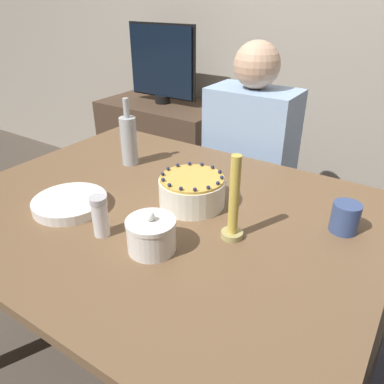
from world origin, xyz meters
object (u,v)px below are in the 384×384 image
(bottle, at_px, (129,140))
(person_man_blue_shirt, at_px, (248,184))
(tv_monitor, at_px, (162,63))
(sugar_shaker, at_px, (100,216))
(cake, at_px, (192,191))
(sugar_bowl, at_px, (151,235))
(candle, at_px, (234,207))

(bottle, relative_size, person_man_blue_shirt, 0.22)
(bottle, bearing_deg, tv_monitor, 120.18)
(person_man_blue_shirt, bearing_deg, sugar_shaker, 88.87)
(cake, distance_m, tv_monitor, 1.40)
(sugar_shaker, bearing_deg, tv_monitor, 120.92)
(cake, height_order, sugar_shaker, sugar_shaker)
(sugar_shaker, xyz_separation_m, tv_monitor, (-0.80, 1.33, 0.16))
(sugar_bowl, relative_size, person_man_blue_shirt, 0.11)
(bottle, height_order, person_man_blue_shirt, person_man_blue_shirt)
(bottle, distance_m, tv_monitor, 1.06)
(cake, relative_size, person_man_blue_shirt, 0.18)
(cake, xyz_separation_m, tv_monitor, (-0.92, 1.05, 0.17))
(person_man_blue_shirt, height_order, tv_monitor, tv_monitor)
(sugar_bowl, relative_size, candle, 0.53)
(sugar_bowl, relative_size, tv_monitor, 0.27)
(person_man_blue_shirt, bearing_deg, tv_monitor, -25.43)
(cake, height_order, candle, candle)
(person_man_blue_shirt, bearing_deg, candle, 111.65)
(sugar_shaker, bearing_deg, bottle, 122.46)
(cake, xyz_separation_m, sugar_shaker, (-0.12, -0.29, 0.01))
(cake, relative_size, sugar_bowl, 1.60)
(sugar_bowl, height_order, tv_monitor, tv_monitor)
(sugar_bowl, distance_m, person_man_blue_shirt, 0.97)
(person_man_blue_shirt, bearing_deg, bottle, 60.85)
(sugar_shaker, relative_size, bottle, 0.46)
(sugar_shaker, xyz_separation_m, person_man_blue_shirt, (0.02, 0.94, -0.30))
(sugar_bowl, xyz_separation_m, sugar_shaker, (-0.16, -0.02, 0.01))
(sugar_shaker, distance_m, tv_monitor, 1.56)
(sugar_shaker, bearing_deg, candle, 31.35)
(cake, relative_size, sugar_shaker, 1.76)
(bottle, distance_m, person_man_blue_shirt, 0.68)
(sugar_bowl, xyz_separation_m, tv_monitor, (-0.96, 1.31, 0.17))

